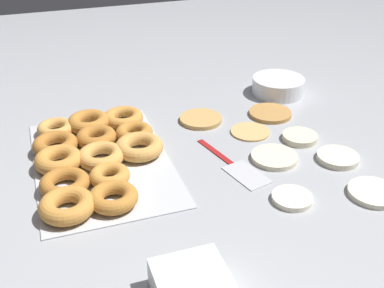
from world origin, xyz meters
The scene contains 12 objects.
ground_plane centered at (0.00, 0.00, 0.00)m, with size 3.00×3.00×0.00m, color #9EA0A5.
pancake_0 centered at (-0.22, 0.01, 0.01)m, with size 0.11×0.11×0.01m, color tan.
pancake_1 centered at (0.17, 0.07, 0.01)m, with size 0.08×0.08×0.01m, color silver.
pancake_2 centered at (-0.12, 0.11, 0.00)m, with size 0.10×0.10×0.01m, color tan.
pancake_3 centered at (0.06, 0.24, 0.01)m, with size 0.10×0.10×0.01m, color beige.
pancake_4 centered at (0.01, 0.10, 0.01)m, with size 0.11×0.11×0.01m, color beige.
pancake_5 centered at (0.20, 0.23, 0.01)m, with size 0.11×0.11×0.01m, color beige.
pancake_6 centered at (-0.05, 0.21, 0.01)m, with size 0.09×0.09×0.01m, color beige.
pancake_7 centered at (-0.20, 0.20, 0.01)m, with size 0.11×0.11×0.01m, color #B27F42.
donut_tray centered at (-0.12, -0.29, 0.02)m, with size 0.46×0.30×0.04m.
batter_bowl centered at (-0.32, 0.29, 0.02)m, with size 0.15×0.15×0.05m.
spatula centered at (0.03, 0.01, 0.00)m, with size 0.24×0.09×0.01m.
Camera 1 is at (0.84, -0.38, 0.59)m, focal length 45.00 mm.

